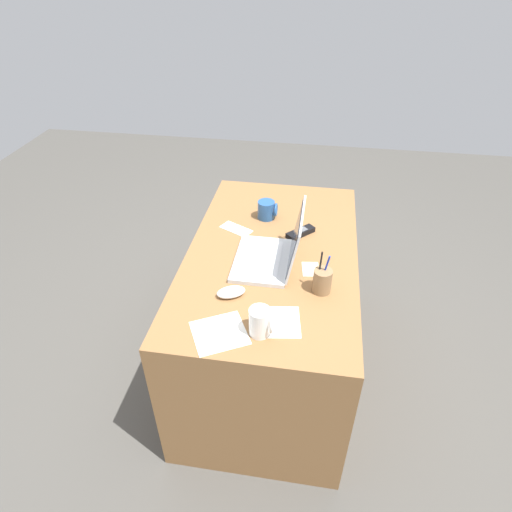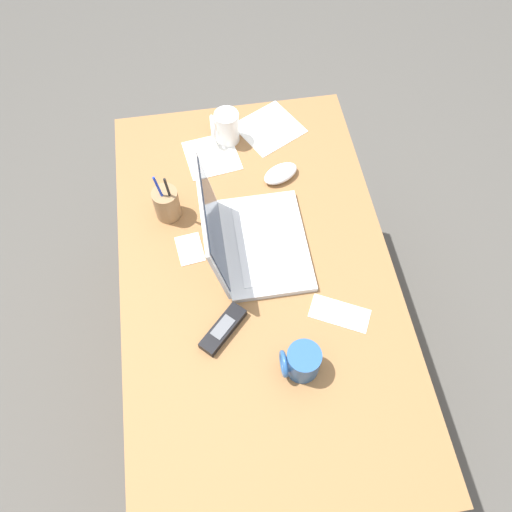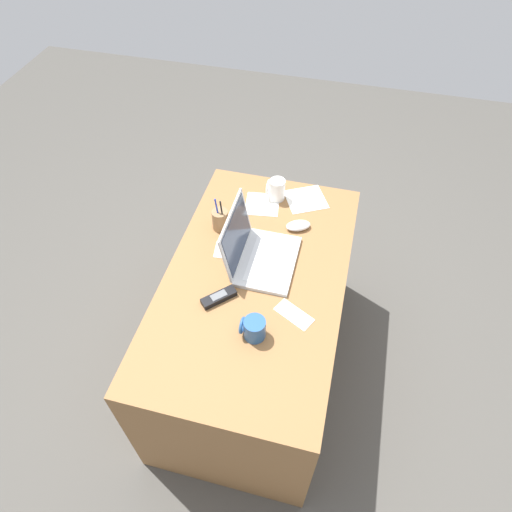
# 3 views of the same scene
# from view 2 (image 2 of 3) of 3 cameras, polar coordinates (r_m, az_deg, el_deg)

# --- Properties ---
(ground_plane) EXTENTS (6.00, 6.00, 0.00)m
(ground_plane) POSITION_cam_2_polar(r_m,az_deg,el_deg) (2.03, 0.12, -11.45)
(ground_plane) COLOR #4C4944
(desk) EXTENTS (1.25, 0.73, 0.71)m
(desk) POSITION_cam_2_polar(r_m,az_deg,el_deg) (1.70, 0.15, -7.65)
(desk) COLOR olive
(desk) RESTS_ON ground
(laptop) EXTENTS (0.32, 0.27, 0.25)m
(laptop) POSITION_cam_2_polar(r_m,az_deg,el_deg) (1.37, -0.86, 2.00)
(laptop) COLOR silver
(laptop) RESTS_ON desk
(computer_mouse) EXTENTS (0.10, 0.13, 0.03)m
(computer_mouse) POSITION_cam_2_polar(r_m,az_deg,el_deg) (1.54, 2.71, 9.05)
(computer_mouse) COLOR white
(computer_mouse) RESTS_ON desk
(coffee_mug_white) EXTENTS (0.08, 0.09, 0.09)m
(coffee_mug_white) POSITION_cam_2_polar(r_m,az_deg,el_deg) (1.24, 5.04, -11.50)
(coffee_mug_white) COLOR #26518C
(coffee_mug_white) RESTS_ON desk
(coffee_mug_tall) EXTENTS (0.08, 0.09, 0.11)m
(coffee_mug_tall) POSITION_cam_2_polar(r_m,az_deg,el_deg) (1.62, -3.38, 13.96)
(coffee_mug_tall) COLOR white
(coffee_mug_tall) RESTS_ON desk
(cordless_phone) EXTENTS (0.13, 0.13, 0.03)m
(cordless_phone) POSITION_cam_2_polar(r_m,az_deg,el_deg) (1.30, -3.65, -8.01)
(cordless_phone) COLOR black
(cordless_phone) RESTS_ON desk
(pen_holder) EXTENTS (0.07, 0.07, 0.17)m
(pen_holder) POSITION_cam_2_polar(r_m,az_deg,el_deg) (1.46, -9.79, 5.71)
(pen_holder) COLOR olive
(pen_holder) RESTS_ON desk
(paper_note_near_laptop) EXTENTS (0.23, 0.24, 0.00)m
(paper_note_near_laptop) POSITION_cam_2_polar(r_m,az_deg,el_deg) (1.68, 1.48, 13.86)
(paper_note_near_laptop) COLOR white
(paper_note_near_laptop) RESTS_ON desk
(paper_note_left) EXTENTS (0.18, 0.17, 0.00)m
(paper_note_left) POSITION_cam_2_polar(r_m,az_deg,el_deg) (1.61, -4.88, 10.93)
(paper_note_left) COLOR white
(paper_note_left) RESTS_ON desk
(paper_note_right) EXTENTS (0.13, 0.16, 0.00)m
(paper_note_right) POSITION_cam_2_polar(r_m,az_deg,el_deg) (1.34, 9.18, -6.26)
(paper_note_right) COLOR white
(paper_note_right) RESTS_ON desk
(paper_note_front) EXTENTS (0.10, 0.08, 0.00)m
(paper_note_front) POSITION_cam_2_polar(r_m,az_deg,el_deg) (1.42, -7.28, 0.77)
(paper_note_front) COLOR white
(paper_note_front) RESTS_ON desk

